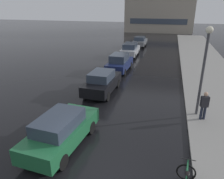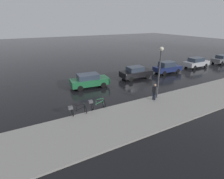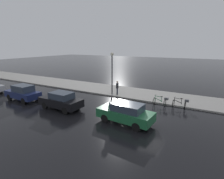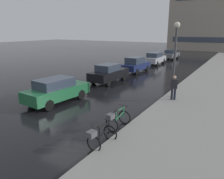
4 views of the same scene
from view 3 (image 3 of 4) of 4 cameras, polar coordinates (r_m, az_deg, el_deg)
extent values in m
plane|color=black|center=(14.95, 11.82, -8.70)|extent=(140.00, 140.00, 0.00)
cube|color=gray|center=(24.36, -6.76, 0.75)|extent=(4.80, 60.00, 0.14)
torus|color=black|center=(17.86, 19.40, -4.19)|extent=(0.69, 0.11, 0.69)
torus|color=black|center=(17.67, 22.74, -4.70)|extent=(0.69, 0.11, 0.69)
cube|color=black|center=(17.64, 21.72, -3.70)|extent=(0.04, 0.04, 0.54)
cube|color=black|center=(17.76, 19.72, -3.34)|extent=(0.04, 0.04, 0.58)
cube|color=black|center=(17.63, 20.79, -2.77)|extent=(0.08, 0.64, 0.04)
cube|color=black|center=(17.71, 20.78, -3.73)|extent=(0.09, 0.72, 0.26)
ellipsoid|color=black|center=(17.56, 21.81, -2.76)|extent=(0.16, 0.27, 0.07)
cylinder|color=black|center=(17.67, 19.81, -2.38)|extent=(0.50, 0.06, 0.03)
cube|color=#4C4C51|center=(17.52, 23.26, -3.39)|extent=(0.30, 0.36, 0.22)
torus|color=black|center=(17.94, 13.59, -3.66)|extent=(0.70, 0.11, 0.69)
torus|color=black|center=(17.64, 16.86, -4.20)|extent=(0.70, 0.11, 0.69)
cube|color=#237042|center=(17.65, 15.85, -3.19)|extent=(0.04, 0.04, 0.54)
cube|color=#237042|center=(17.82, 13.89, -2.77)|extent=(0.04, 0.04, 0.61)
cube|color=#237042|center=(17.66, 14.91, -2.21)|extent=(0.08, 0.64, 0.04)
cube|color=#237042|center=(17.75, 14.93, -3.21)|extent=(0.09, 0.73, 0.26)
ellipsoid|color=black|center=(17.56, 15.91, -2.25)|extent=(0.16, 0.27, 0.07)
cylinder|color=black|center=(17.73, 13.95, -1.76)|extent=(0.50, 0.07, 0.03)
cube|color=#4C4C51|center=(17.48, 17.34, -2.88)|extent=(0.31, 0.36, 0.22)
cube|color=#1E6038|center=(13.39, 4.31, -8.14)|extent=(2.11, 4.40, 0.69)
cube|color=#2D3847|center=(13.08, 5.02, -5.75)|extent=(1.63, 2.42, 0.56)
cylinder|color=black|center=(13.57, -2.29, -9.37)|extent=(0.27, 0.66, 0.64)
cylinder|color=black|center=(14.76, 1.27, -7.34)|extent=(0.27, 0.66, 0.64)
cylinder|color=black|center=(12.35, 7.93, -12.03)|extent=(0.27, 0.66, 0.64)
cylinder|color=black|center=(13.65, 10.82, -9.49)|extent=(0.27, 0.66, 0.64)
cube|color=black|center=(16.84, -16.39, -3.87)|extent=(1.87, 4.22, 0.72)
cube|color=#2D3847|center=(16.54, -16.15, -1.86)|extent=(1.49, 2.07, 0.57)
cylinder|color=black|center=(17.43, -21.07, -4.88)|extent=(0.24, 0.65, 0.64)
cylinder|color=black|center=(18.35, -17.34, -3.60)|extent=(0.24, 0.65, 0.64)
cylinder|color=black|center=(15.57, -15.07, -6.68)|extent=(0.24, 0.65, 0.64)
cylinder|color=black|center=(16.60, -11.29, -5.12)|extent=(0.24, 0.65, 0.64)
cube|color=navy|center=(21.00, -27.11, -1.36)|extent=(1.86, 4.15, 0.66)
cube|color=#2D3847|center=(20.71, -27.07, 0.35)|extent=(1.48, 2.19, 0.67)
cylinder|color=black|center=(21.79, -30.46, -2.16)|extent=(0.24, 0.65, 0.64)
cylinder|color=black|center=(22.51, -27.14, -1.27)|extent=(0.24, 0.65, 0.64)
cylinder|color=black|center=(19.66, -26.84, -3.34)|extent=(0.24, 0.65, 0.64)
cylinder|color=black|center=(20.46, -23.32, -2.30)|extent=(0.24, 0.65, 0.64)
cylinder|color=black|center=(25.66, -32.43, -0.17)|extent=(0.22, 0.64, 0.64)
cylinder|color=#1E2333|center=(20.39, 1.68, -0.79)|extent=(0.14, 0.14, 0.88)
cylinder|color=#1E2333|center=(20.56, 1.76, -0.66)|extent=(0.14, 0.14, 0.88)
cube|color=#232328|center=(20.29, 1.73, 1.28)|extent=(0.45, 0.35, 0.59)
sphere|color=tan|center=(20.20, 1.74, 2.47)|extent=(0.22, 0.22, 0.22)
cylinder|color=#424247|center=(20.11, 0.02, 4.48)|extent=(0.14, 0.14, 4.63)
sphere|color=#F2EACC|center=(19.83, 0.02, 11.51)|extent=(0.37, 0.37, 0.37)
camera|label=1|loc=(15.74, 38.49, 12.18)|focal=35.00mm
camera|label=2|loc=(28.93, 33.05, 14.77)|focal=28.00mm
camera|label=4|loc=(21.68, 41.26, 7.47)|focal=35.00mm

